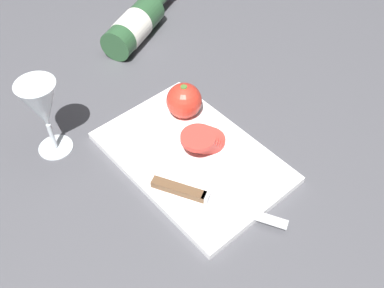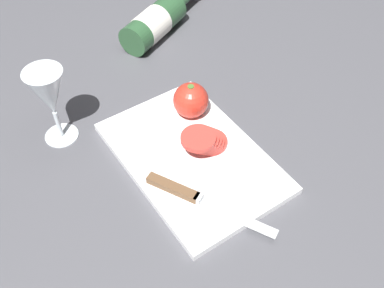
{
  "view_description": "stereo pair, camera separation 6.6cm",
  "coord_description": "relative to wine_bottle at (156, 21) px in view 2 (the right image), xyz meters",
  "views": [
    {
      "loc": [
        -0.38,
        0.34,
        0.66
      ],
      "look_at": [
        0.04,
        -0.02,
        0.04
      ],
      "focal_mm": 42.0,
      "sensor_mm": 36.0,
      "label": 1
    },
    {
      "loc": [
        -0.42,
        0.29,
        0.66
      ],
      "look_at": [
        0.04,
        -0.02,
        0.04
      ],
      "focal_mm": 42.0,
      "sensor_mm": 36.0,
      "label": 2
    }
  ],
  "objects": [
    {
      "name": "whole_tomato",
      "position": [
        -0.3,
        0.1,
        0.01
      ],
      "size": [
        0.07,
        0.07,
        0.07
      ],
      "color": "red",
      "rests_on": "cutting_board"
    },
    {
      "name": "wine_glass",
      "position": [
        -0.19,
        0.34,
        0.07
      ],
      "size": [
        0.07,
        0.07,
        0.16
      ],
      "color": "silver",
      "rests_on": "ground_plane"
    },
    {
      "name": "wine_bottle",
      "position": [
        0.0,
        0.0,
        0.0
      ],
      "size": [
        0.17,
        0.29,
        0.08
      ],
      "color": "#2D5633",
      "rests_on": "ground_plane"
    },
    {
      "name": "cutting_board",
      "position": [
        -0.39,
        0.16,
        -0.03
      ],
      "size": [
        0.35,
        0.24,
        0.01
      ],
      "color": "white",
      "rests_on": "ground_plane"
    },
    {
      "name": "tomato_slice_stack_near",
      "position": [
        -0.39,
        0.13,
        0.0
      ],
      "size": [
        0.07,
        0.1,
        0.05
      ],
      "color": "#D63D33",
      "rests_on": "cutting_board"
    },
    {
      "name": "knife",
      "position": [
        -0.46,
        0.22,
        -0.02
      ],
      "size": [
        0.23,
        0.13,
        0.01
      ],
      "rotation": [
        0.0,
        0.0,
        3.63
      ],
      "color": "silver",
      "rests_on": "cutting_board"
    },
    {
      "name": "ground_plane",
      "position": [
        -0.43,
        0.18,
        -0.04
      ],
      "size": [
        3.0,
        3.0,
        0.0
      ],
      "primitive_type": "plane",
      "color": "#4C4C51"
    }
  ]
}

